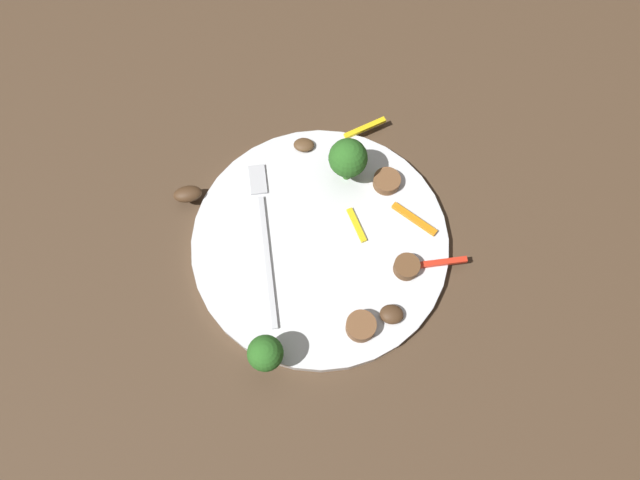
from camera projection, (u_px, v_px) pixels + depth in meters
ground_plane at (320, 244)px, 0.61m from camera, size 1.40×1.40×0.00m
plate at (320, 242)px, 0.61m from camera, size 0.27×0.27×0.01m
fork at (263, 228)px, 0.60m from camera, size 0.18×0.06×0.00m
broccoli_floret_0 at (265, 353)px, 0.52m from camera, size 0.03×0.03×0.05m
broccoli_floret_1 at (348, 158)px, 0.59m from camera, size 0.04×0.04×0.06m
sausage_slice_0 at (357, 328)px, 0.56m from camera, size 0.04×0.04×0.02m
sausage_slice_1 at (407, 267)px, 0.58m from camera, size 0.03×0.03×0.01m
sausage_slice_2 at (387, 181)px, 0.62m from camera, size 0.04×0.04×0.01m
mushroom_0 at (304, 145)px, 0.64m from camera, size 0.03×0.03×0.01m
mushroom_1 at (392, 314)px, 0.56m from camera, size 0.03×0.03×0.01m
mushroom_2 at (188, 194)px, 0.61m from camera, size 0.03×0.03×0.01m
pepper_strip_0 at (356, 224)px, 0.61m from camera, size 0.04×0.01×0.00m
pepper_strip_1 at (441, 262)px, 0.59m from camera, size 0.02×0.05×0.00m
pepper_strip_2 at (414, 219)px, 0.61m from camera, size 0.05×0.03×0.00m
pepper_strip_3 at (365, 128)px, 0.65m from camera, size 0.01×0.05×0.00m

